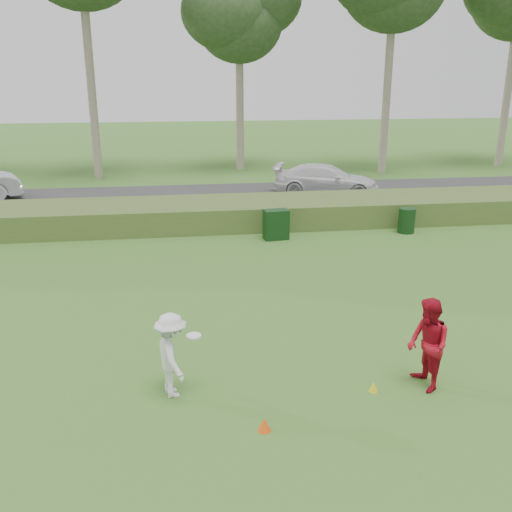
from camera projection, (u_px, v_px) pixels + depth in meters
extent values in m
plane|color=#346622|center=(287.00, 390.00, 10.47)|extent=(120.00, 120.00, 0.00)
cube|color=#405C25|center=(226.00, 213.00, 21.63)|extent=(80.00, 3.00, 0.90)
cube|color=#2D2D2D|center=(216.00, 197.00, 26.47)|extent=(80.00, 6.00, 0.06)
cylinder|color=gray|center=(86.00, 26.00, 28.93)|extent=(0.44, 0.44, 15.50)
cylinder|color=gray|center=(240.00, 68.00, 32.03)|extent=(0.44, 0.44, 11.50)
ellipsoid|color=#294120|center=(239.00, 13.00, 31.15)|extent=(6.24, 6.24, 5.28)
cylinder|color=gray|center=(390.00, 44.00, 30.84)|extent=(0.44, 0.44, 14.00)
imported|color=silver|center=(172.00, 355.00, 10.08)|extent=(0.83, 1.13, 1.57)
cylinder|color=white|center=(194.00, 336.00, 10.03)|extent=(0.27, 0.27, 0.03)
imported|color=#A70E20|center=(428.00, 345.00, 10.28)|extent=(0.70, 0.88, 1.74)
cone|color=#FF4F0D|center=(264.00, 424.00, 9.23)|extent=(0.21, 0.21, 0.23)
cone|color=yellow|center=(373.00, 387.00, 10.39)|extent=(0.17, 0.17, 0.19)
cube|color=black|center=(276.00, 225.00, 19.74)|extent=(0.89, 0.62, 1.04)
cylinder|color=black|center=(407.00, 220.00, 20.55)|extent=(0.64, 0.64, 0.90)
imported|color=silver|center=(326.00, 180.00, 26.54)|extent=(5.21, 3.35, 1.40)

